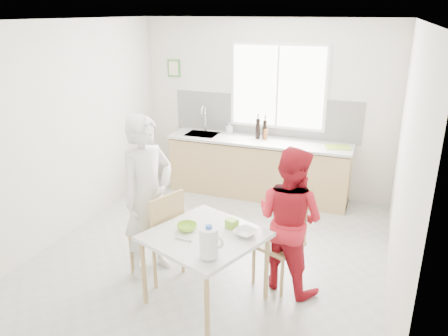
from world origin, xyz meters
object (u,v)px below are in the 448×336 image
(dining_table, at_px, (205,242))
(person_white, at_px, (148,197))
(person_red, at_px, (290,219))
(bowl_white, at_px, (246,233))
(chair_left, at_px, (160,231))
(bowl_green, at_px, (187,227))
(wine_bottle_b, at_px, (265,129))
(milk_jug, at_px, (209,242))
(wine_bottle_a, at_px, (258,128))
(chair_far, at_px, (282,238))

(dining_table, height_order, person_white, person_white)
(person_red, bearing_deg, bowl_white, 73.80)
(chair_left, distance_m, person_white, 0.39)
(person_white, xyz_separation_m, person_red, (1.50, 0.25, -0.13))
(dining_table, relative_size, bowl_green, 6.41)
(wine_bottle_b, bearing_deg, bowl_white, -78.27)
(chair_left, height_order, person_red, person_red)
(wine_bottle_b, bearing_deg, milk_jug, -82.96)
(wine_bottle_a, bearing_deg, bowl_green, -87.93)
(wine_bottle_b, bearing_deg, dining_table, -86.01)
(chair_left, relative_size, chair_far, 1.09)
(wine_bottle_a, relative_size, wine_bottle_b, 1.07)
(chair_far, bearing_deg, milk_jug, -91.35)
(wine_bottle_a, bearing_deg, person_red, -66.22)
(bowl_white, bearing_deg, wine_bottle_a, 103.94)
(chair_left, distance_m, wine_bottle_b, 2.71)
(chair_left, relative_size, wine_bottle_a, 3.16)
(dining_table, relative_size, chair_left, 1.26)
(chair_far, distance_m, bowl_white, 0.63)
(person_white, height_order, wine_bottle_a, person_white)
(bowl_white, height_order, wine_bottle_a, wine_bottle_a)
(person_white, distance_m, wine_bottle_b, 2.64)
(person_red, distance_m, wine_bottle_b, 2.50)
(dining_table, distance_m, bowl_white, 0.40)
(person_red, relative_size, milk_jug, 5.27)
(chair_far, xyz_separation_m, person_red, (0.08, -0.08, 0.27))
(milk_jug, bearing_deg, bowl_white, 92.62)
(person_red, distance_m, bowl_white, 0.55)
(wine_bottle_b, bearing_deg, person_white, -102.99)
(person_white, height_order, person_red, person_white)
(chair_left, bearing_deg, bowl_green, 83.97)
(wine_bottle_a, bearing_deg, wine_bottle_b, 10.34)
(person_red, relative_size, bowl_white, 7.20)
(dining_table, xyz_separation_m, bowl_green, (-0.20, 0.03, 0.11))
(bowl_green, relative_size, wine_bottle_a, 0.62)
(person_white, height_order, wine_bottle_b, person_white)
(person_red, bearing_deg, wine_bottle_b, -47.31)
(dining_table, bearing_deg, person_red, 38.41)
(person_white, height_order, bowl_green, person_white)
(dining_table, xyz_separation_m, wine_bottle_a, (-0.31, 2.85, 0.40))
(bowl_white, relative_size, milk_jug, 0.73)
(bowl_green, bearing_deg, wine_bottle_a, 92.07)
(chair_far, relative_size, wine_bottle_b, 3.09)
(person_white, bearing_deg, dining_table, -90.00)
(person_red, distance_m, milk_jug, 1.07)
(dining_table, xyz_separation_m, person_red, (0.70, 0.56, 0.10))
(bowl_white, xyz_separation_m, wine_bottle_a, (-0.68, 2.73, 0.30))
(chair_left, distance_m, person_red, 1.39)
(person_white, bearing_deg, milk_jug, -103.33)
(milk_jug, bearing_deg, chair_left, 164.41)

